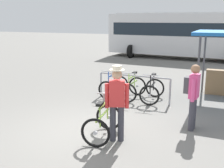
{
  "coord_description": "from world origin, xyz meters",
  "views": [
    {
      "loc": [
        2.93,
        -5.71,
        2.71
      ],
      "look_at": [
        0.25,
        0.97,
        1.0
      ],
      "focal_mm": 44.56,
      "sensor_mm": 36.0,
      "label": 1
    }
  ],
  "objects_px": {
    "racked_bike_black": "(152,90)",
    "featured_bicycle": "(104,118)",
    "racked_bike_blue": "(114,86)",
    "pedestrian_with_backpack": "(193,93)",
    "person_with_featured_bike": "(117,100)",
    "bus_distant": "(182,33)",
    "racked_bike_lime": "(133,88)"
  },
  "relations": [
    {
      "from": "featured_bicycle",
      "to": "person_with_featured_bike",
      "type": "bearing_deg",
      "value": -15.6
    },
    {
      "from": "racked_bike_black",
      "to": "featured_bicycle",
      "type": "distance_m",
      "value": 3.25
    },
    {
      "from": "featured_bicycle",
      "to": "pedestrian_with_backpack",
      "type": "relative_size",
      "value": 0.74
    },
    {
      "from": "person_with_featured_bike",
      "to": "featured_bicycle",
      "type": "bearing_deg",
      "value": 164.4
    },
    {
      "from": "racked_bike_lime",
      "to": "bus_distant",
      "type": "distance_m",
      "value": 10.82
    },
    {
      "from": "featured_bicycle",
      "to": "bus_distant",
      "type": "bearing_deg",
      "value": 91.06
    },
    {
      "from": "person_with_featured_bike",
      "to": "bus_distant",
      "type": "xyz_separation_m",
      "value": [
        -0.62,
        14.09,
        0.79
      ]
    },
    {
      "from": "pedestrian_with_backpack",
      "to": "racked_bike_black",
      "type": "bearing_deg",
      "value": 126.42
    },
    {
      "from": "racked_bike_black",
      "to": "person_with_featured_bike",
      "type": "bearing_deg",
      "value": -89.9
    },
    {
      "from": "racked_bike_lime",
      "to": "pedestrian_with_backpack",
      "type": "bearing_deg",
      "value": -43.09
    },
    {
      "from": "racked_bike_blue",
      "to": "person_with_featured_bike",
      "type": "distance_m",
      "value": 3.71
    },
    {
      "from": "racked_bike_blue",
      "to": "bus_distant",
      "type": "height_order",
      "value": "bus_distant"
    },
    {
      "from": "racked_bike_black",
      "to": "featured_bicycle",
      "type": "bearing_deg",
      "value": -96.33
    },
    {
      "from": "racked_bike_lime",
      "to": "featured_bicycle",
      "type": "bearing_deg",
      "value": -84.01
    },
    {
      "from": "person_with_featured_bike",
      "to": "bus_distant",
      "type": "bearing_deg",
      "value": 92.53
    },
    {
      "from": "pedestrian_with_backpack",
      "to": "person_with_featured_bike",
      "type": "bearing_deg",
      "value": -138.52
    },
    {
      "from": "racked_bike_lime",
      "to": "racked_bike_black",
      "type": "xyz_separation_m",
      "value": [
        0.7,
        -0.03,
        -0.0
      ]
    },
    {
      "from": "person_with_featured_bike",
      "to": "pedestrian_with_backpack",
      "type": "xyz_separation_m",
      "value": [
        1.48,
        1.31,
        -0.01
      ]
    },
    {
      "from": "racked_bike_lime",
      "to": "racked_bike_blue",
      "type": "bearing_deg",
      "value": 177.55
    },
    {
      "from": "bus_distant",
      "to": "pedestrian_with_backpack",
      "type": "bearing_deg",
      "value": -80.65
    },
    {
      "from": "featured_bicycle",
      "to": "racked_bike_blue",
      "type": "bearing_deg",
      "value": 107.59
    },
    {
      "from": "racked_bike_lime",
      "to": "pedestrian_with_backpack",
      "type": "xyz_separation_m",
      "value": [
        2.19,
        -2.05,
        0.57
      ]
    },
    {
      "from": "pedestrian_with_backpack",
      "to": "racked_bike_lime",
      "type": "bearing_deg",
      "value": 136.91
    },
    {
      "from": "person_with_featured_bike",
      "to": "racked_bike_blue",
      "type": "bearing_deg",
      "value": 112.53
    },
    {
      "from": "racked_bike_blue",
      "to": "racked_bike_lime",
      "type": "height_order",
      "value": "same"
    },
    {
      "from": "racked_bike_black",
      "to": "person_with_featured_bike",
      "type": "xyz_separation_m",
      "value": [
        0.01,
        -3.33,
        0.58
      ]
    },
    {
      "from": "racked_bike_lime",
      "to": "person_with_featured_bike",
      "type": "height_order",
      "value": "person_with_featured_bike"
    },
    {
      "from": "racked_bike_blue",
      "to": "racked_bike_lime",
      "type": "xyz_separation_m",
      "value": [
        0.7,
        -0.03,
        0.0
      ]
    },
    {
      "from": "pedestrian_with_backpack",
      "to": "featured_bicycle",
      "type": "bearing_deg",
      "value": -146.77
    },
    {
      "from": "racked_bike_lime",
      "to": "racked_bike_black",
      "type": "height_order",
      "value": "same"
    },
    {
      "from": "racked_bike_lime",
      "to": "person_with_featured_bike",
      "type": "xyz_separation_m",
      "value": [
        0.71,
        -3.36,
        0.58
      ]
    },
    {
      "from": "person_with_featured_bike",
      "to": "bus_distant",
      "type": "relative_size",
      "value": 0.17
    }
  ]
}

